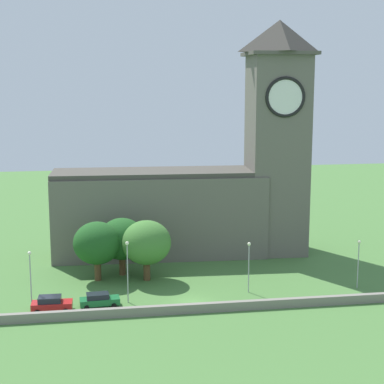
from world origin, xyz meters
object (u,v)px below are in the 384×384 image
car_red (51,304)px  tree_riverside_east (122,239)px  streetlamp_central (249,259)px  tree_churchyard (146,243)px  streetlamp_west_end (30,269)px  tree_by_tower (97,243)px  streetlamp_west_mid (127,262)px  streetlamp_east_mid (359,256)px  church (207,182)px  car_green (99,300)px

car_red → tree_riverside_east: tree_riverside_east is taller
streetlamp_central → tree_churchyard: 14.02m
streetlamp_west_end → car_red: bearing=-42.6°
streetlamp_central → tree_by_tower: size_ratio=0.82×
streetlamp_central → tree_riverside_east: bearing=147.5°
streetlamp_west_mid → streetlamp_central: 15.22m
streetlamp_west_mid → streetlamp_east_mid: 29.39m
streetlamp_east_mid → tree_by_tower: size_ratio=0.79×
streetlamp_central → tree_riverside_east: tree_riverside_east is taller
tree_by_tower → tree_churchyard: bearing=-8.0°
church → streetlamp_west_end: size_ratio=5.84×
streetlamp_west_mid → tree_riverside_east: size_ratio=0.96×
streetlamp_east_mid → tree_by_tower: 33.92m
streetlamp_west_end → streetlamp_central: size_ratio=1.03×
church → car_red: church is taller
streetlamp_west_end → streetlamp_west_mid: size_ratio=0.89×
car_red → streetlamp_east_mid: size_ratio=0.74×
streetlamp_west_mid → tree_churchyard: 8.68m
car_green → streetlamp_west_mid: size_ratio=0.63×
church → streetlamp_west_mid: (-13.28, -19.93, -6.11)m
streetlamp_east_mid → tree_riverside_east: (-29.51, 10.30, 0.75)m
streetlamp_west_mid → car_red: bearing=-169.2°
car_red → streetlamp_west_end: bearing=137.4°
streetlamp_central → streetlamp_east_mid: 14.23m
tree_riverside_east → tree_churchyard: bearing=-42.7°
car_green → streetlamp_east_mid: bearing=2.8°
streetlamp_east_mid → tree_riverside_east: 31.26m
car_green → streetlamp_central: 19.06m
car_green → streetlamp_east_mid: (32.81, 1.61, 3.44)m
car_red → car_green: size_ratio=0.99×
car_red → streetlamp_central: (24.05, 2.97, 3.44)m
church → car_green: 28.61m
church → tree_by_tower: church is taller
tree_by_tower → tree_riverside_east: bearing=30.1°
church → tree_riverside_east: size_ratio=4.94×
streetlamp_east_mid → car_green: bearing=-177.2°
car_red → streetlamp_west_end: streetlamp_west_end is taller
tree_by_tower → tree_riverside_east: size_ratio=1.01×
church → tree_riverside_east: church is taller
streetlamp_central → streetlamp_west_mid: bearing=-175.2°
streetlamp_west_mid → tree_churchyard: size_ratio=0.93×
car_red → tree_riverside_east: size_ratio=0.59×
church → streetlamp_central: (1.88, -18.65, -6.72)m
tree_riverside_east → streetlamp_west_end: bearing=-136.9°
tree_riverside_east → streetlamp_east_mid: bearing=-19.2°
streetlamp_west_end → tree_churchyard: (14.29, 7.62, 0.63)m
tree_churchyard → tree_riverside_east: size_ratio=1.03×
streetlamp_west_mid → car_green: bearing=-165.4°
streetlamp_west_end → tree_by_tower: bearing=47.5°
car_green → streetlamp_west_mid: bearing=14.6°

